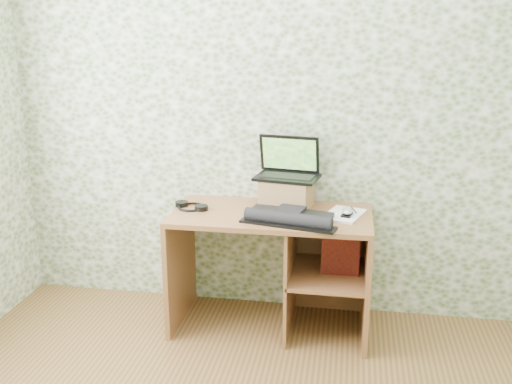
% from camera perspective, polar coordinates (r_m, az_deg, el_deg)
% --- Properties ---
extents(wall_back, '(3.50, 0.00, 3.50)m').
position_cam_1_polar(wall_back, '(3.61, 2.33, 7.75)').
color(wall_back, silver).
rests_on(wall_back, ground).
extents(desk, '(1.20, 0.60, 0.75)m').
position_cam_1_polar(desk, '(3.54, 2.85, -6.17)').
color(desk, brown).
rests_on(desk, floor).
extents(riser, '(0.34, 0.29, 0.18)m').
position_cam_1_polar(riser, '(3.53, 3.11, -0.07)').
color(riser, olive).
rests_on(riser, desk).
extents(laptop, '(0.42, 0.32, 0.25)m').
position_cam_1_polar(laptop, '(3.53, 3.22, 2.44)').
color(laptop, black).
rests_on(laptop, riser).
extents(keyboard, '(0.56, 0.38, 0.08)m').
position_cam_1_polar(keyboard, '(3.28, 3.33, -2.51)').
color(keyboard, black).
rests_on(keyboard, desk).
extents(headphones, '(0.22, 0.22, 0.03)m').
position_cam_1_polar(headphones, '(3.54, -6.47, -1.44)').
color(headphones, black).
rests_on(headphones, desk).
extents(notepad, '(0.28, 0.33, 0.01)m').
position_cam_1_polar(notepad, '(3.42, 8.79, -2.23)').
color(notepad, silver).
rests_on(notepad, desk).
extents(mouse, '(0.08, 0.11, 0.04)m').
position_cam_1_polar(mouse, '(3.38, 9.10, -2.05)').
color(mouse, silver).
rests_on(mouse, notepad).
extents(pen, '(0.04, 0.12, 0.01)m').
position_cam_1_polar(pen, '(3.49, 9.75, -1.76)').
color(pen, black).
rests_on(pen, notepad).
extents(red_box, '(0.23, 0.07, 0.27)m').
position_cam_1_polar(red_box, '(3.48, 8.46, -5.96)').
color(red_box, maroon).
rests_on(red_box, desk).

